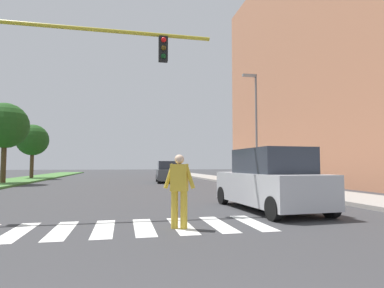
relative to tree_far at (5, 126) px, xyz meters
The scene contains 11 objects.
ground_plane 10.98m from the tree_far, 30.82° to the left, with size 140.00×140.00×0.00m, color #38383A.
crosswalk 20.69m from the tree_far, 64.63° to the right, with size 6.75×2.20×0.01m.
median_strip 5.32m from the tree_far, 96.90° to the left, with size 3.91×64.00×0.15m, color #477A38.
tree_far is the anchor object (origin of this frame).
tree_distant 9.20m from the tree_far, 92.83° to the left, with size 3.14×3.14×5.40m.
apartment_block_right 28.15m from the tree_far, ahead, with size 11.68×28.03×19.69m, color tan.
sidewalk_right 18.70m from the tree_far, 10.02° to the left, with size 3.00×64.00×0.15m, color #9E9991.
street_lamp_right 18.24m from the tree_far, 18.09° to the right, with size 1.02×0.24×7.50m.
pedestrian_performer 21.36m from the tree_far, 62.01° to the right, with size 0.72×0.38×1.69m.
suv_crossing 21.28m from the tree_far, 50.96° to the right, with size 2.21×4.70×1.97m.
sedan_midblock 12.71m from the tree_far, ahead, with size 2.02×4.28×1.75m.
Camera 1 is at (-0.03, -1.10, 1.45)m, focal length 30.02 mm.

